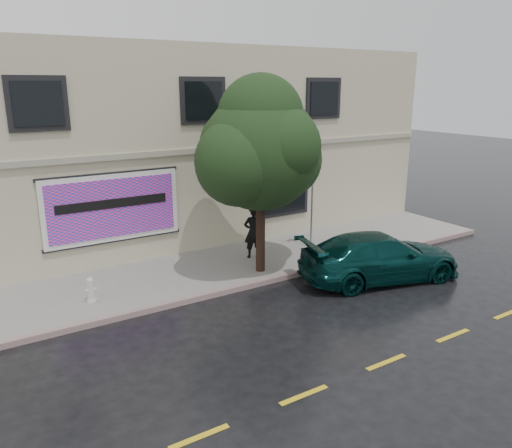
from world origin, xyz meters
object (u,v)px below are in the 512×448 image
pedestrian (253,232)px  fire_hydrant (91,290)px  car (380,257)px  street_tree (261,152)px

pedestrian → fire_hydrant: size_ratio=2.50×
fire_hydrant → car: bearing=-18.0°
pedestrian → street_tree: (-0.46, -1.17, 2.79)m
car → pedestrian: pedestrian is taller
street_tree → car: bearing=-37.8°
pedestrian → street_tree: size_ratio=0.32×
pedestrian → fire_hydrant: pedestrian is taller
street_tree → fire_hydrant: 6.05m
street_tree → fire_hydrant: size_ratio=7.80×
car → fire_hydrant: bearing=85.4°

